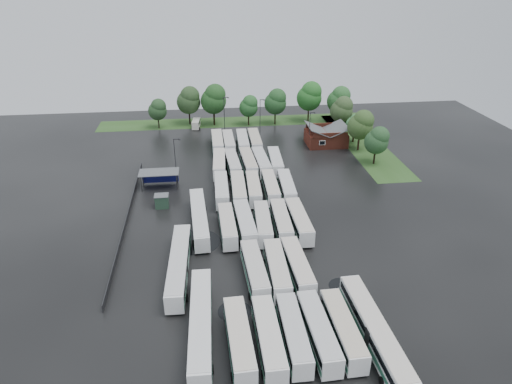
{
  "coord_description": "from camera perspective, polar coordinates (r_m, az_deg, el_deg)",
  "views": [
    {
      "loc": [
        -7.38,
        -66.78,
        41.89
      ],
      "look_at": [
        2.0,
        12.0,
        2.5
      ],
      "focal_mm": 32.0,
      "sensor_mm": 36.0,
      "label": 1
    }
  ],
  "objects": [
    {
      "name": "bus_r5c0",
      "position": [
        116.18,
        -4.85,
        6.19
      ],
      "size": [
        2.69,
        12.61,
        3.51
      ],
      "rotation": [
        0.0,
        0.0,
        0.0
      ],
      "color": "white",
      "rests_on": "ground"
    },
    {
      "name": "grass_strip_north",
      "position": [
        138.41,
        -2.62,
        8.76
      ],
      "size": [
        80.0,
        10.0,
        0.01
      ],
      "primitive_type": "cube",
      "color": "#294B1C",
      "rests_on": "ground"
    },
    {
      "name": "puddle_0",
      "position": [
        63.81,
        -2.7,
        -14.66
      ],
      "size": [
        4.58,
        4.58,
        0.01
      ],
      "primitive_type": "cylinder",
      "color": "black",
      "rests_on": "ground"
    },
    {
      "name": "puddle_3",
      "position": [
        80.62,
        4.88,
        -5.01
      ],
      "size": [
        3.48,
        3.48,
        0.01
      ],
      "primitive_type": "cylinder",
      "color": "black",
      "rests_on": "ground"
    },
    {
      "name": "lamp_post_back_e",
      "position": [
        127.09,
        0.57,
        9.77
      ],
      "size": [
        1.46,
        0.28,
        9.49
      ],
      "color": "#2D2D30",
      "rests_on": "ground"
    },
    {
      "name": "west_fence",
      "position": [
        86.7,
        -15.79,
        -3.13
      ],
      "size": [
        0.1,
        50.0,
        1.2
      ],
      "primitive_type": "cube",
      "color": "#2D2D30",
      "rests_on": "ground"
    },
    {
      "name": "tree_north_6",
      "position": [
        140.72,
        10.12,
        11.15
      ],
      "size": [
        5.49,
        5.48,
        9.07
      ],
      "color": "black",
      "rests_on": "ground"
    },
    {
      "name": "lamp_post_nw",
      "position": [
        97.59,
        -10.0,
        4.27
      ],
      "size": [
        1.53,
        0.3,
        9.96
      ],
      "color": "#2D2D30",
      "rests_on": "ground"
    },
    {
      "name": "artic_bus_west_a",
      "position": [
        59.52,
        -6.92,
        -16.01
      ],
      "size": [
        3.11,
        18.85,
        3.49
      ],
      "rotation": [
        0.0,
        0.0,
        -0.02
      ],
      "color": "white",
      "rests_on": "ground"
    },
    {
      "name": "brick_building",
      "position": [
        120.78,
        8.73,
        6.74
      ],
      "size": [
        10.07,
        8.6,
        5.39
      ],
      "color": "maroon",
      "rests_on": "ground"
    },
    {
      "name": "bus_r4c1",
      "position": [
        103.27,
        -2.92,
        3.55
      ],
      "size": [
        3.13,
        12.16,
        3.35
      ],
      "rotation": [
        0.0,
        0.0,
        0.05
      ],
      "color": "white",
      "rests_on": "ground"
    },
    {
      "name": "bus_r2c0",
      "position": [
        78.75,
        -3.59,
        -4.23
      ],
      "size": [
        2.82,
        12.02,
        3.33
      ],
      "rotation": [
        0.0,
        0.0,
        0.02
      ],
      "color": "white",
      "rests_on": "ground"
    },
    {
      "name": "artic_bus_west_c",
      "position": [
        69.84,
        -9.61,
        -8.94
      ],
      "size": [
        3.34,
        18.73,
        3.46
      ],
      "rotation": [
        0.0,
        0.0,
        -0.04
      ],
      "color": "white",
      "rests_on": "ground"
    },
    {
      "name": "bus_r0c1",
      "position": [
        57.33,
        1.58,
        -17.82
      ],
      "size": [
        2.8,
        12.54,
        3.48
      ],
      "rotation": [
        0.0,
        0.0,
        0.01
      ],
      "color": "white",
      "rests_on": "ground"
    },
    {
      "name": "bus_r4c4",
      "position": [
        104.25,
        2.43,
        3.81
      ],
      "size": [
        3.22,
        12.37,
        3.41
      ],
      "rotation": [
        0.0,
        0.0,
        -0.05
      ],
      "color": "white",
      "rests_on": "ground"
    },
    {
      "name": "lamp_post_ne",
      "position": [
        116.94,
        6.77,
        8.04
      ],
      "size": [
        1.43,
        0.28,
        9.31
      ],
      "color": "#2D2D30",
      "rests_on": "ground"
    },
    {
      "name": "minibus",
      "position": [
        133.62,
        -7.49,
        8.49
      ],
      "size": [
        2.59,
        5.56,
        2.34
      ],
      "rotation": [
        0.0,
        0.0,
        -0.12
      ],
      "color": "silver",
      "rests_on": "ground"
    },
    {
      "name": "tree_north_4",
      "position": [
        134.29,
        2.51,
        11.25
      ],
      "size": [
        6.42,
        6.42,
        10.63
      ],
      "color": "black",
      "rests_on": "ground"
    },
    {
      "name": "tree_east_3",
      "position": [
        129.48,
        10.72,
        10.14
      ],
      "size": [
        6.21,
        6.21,
        10.28
      ],
      "color": "black",
      "rests_on": "ground"
    },
    {
      "name": "tree_east_0",
      "position": [
        109.34,
        14.93,
        6.29
      ],
      "size": [
        5.57,
        5.57,
        9.22
      ],
      "color": "black",
      "rests_on": "ground"
    },
    {
      "name": "grass_strip_east",
      "position": [
        124.4,
        13.14,
        6.02
      ],
      "size": [
        10.0,
        50.0,
        0.01
      ],
      "primitive_type": "cube",
      "color": "#294B1C",
      "rests_on": "ground"
    },
    {
      "name": "tree_north_1",
      "position": [
        135.36,
        -8.37,
        11.31
      ],
      "size": [
        6.83,
        6.83,
        11.31
      ],
      "color": "black",
      "rests_on": "ground"
    },
    {
      "name": "bus_r2c1",
      "position": [
        79.17,
        -1.41,
        -3.93
      ],
      "size": [
        3.16,
        12.66,
        3.5
      ],
      "rotation": [
        0.0,
        0.0,
        0.04
      ],
      "color": "white",
      "rests_on": "ground"
    },
    {
      "name": "lamp_post_back_w",
      "position": [
        127.34,
        -3.94,
        9.91
      ],
      "size": [
        1.56,
        0.3,
        10.12
      ],
      "color": "#2D2D30",
      "rests_on": "ground"
    },
    {
      "name": "bus_r0c0",
      "position": [
        57.2,
        -2.11,
        -17.96
      ],
      "size": [
        3.11,
        12.56,
        3.47
      ],
      "rotation": [
        0.0,
        0.0,
        0.04
      ],
      "color": "white",
      "rests_on": "ground"
    },
    {
      "name": "bus_r0c4",
      "position": [
        59.46,
        10.78,
        -16.5
      ],
      "size": [
        2.84,
        12.23,
        3.39
      ],
      "rotation": [
        0.0,
        0.0,
        0.02
      ],
      "color": "white",
      "rests_on": "ground"
    },
    {
      "name": "tree_north_3",
      "position": [
        133.69,
        -0.88,
        10.72
      ],
      "size": [
        5.4,
        5.4,
        8.94
      ],
      "color": "black",
      "rests_on": "ground"
    },
    {
      "name": "artic_bus_west_b",
      "position": [
        81.44,
        -7.12,
        -3.25
      ],
      "size": [
        3.46,
        18.35,
        3.39
      ],
      "rotation": [
        0.0,
        0.0,
        0.05
      ],
      "color": "white",
      "rests_on": "ground"
    },
    {
      "name": "bus_r2c2",
      "position": [
        79.29,
        0.88,
        -3.95
      ],
      "size": [
        3.12,
        12.08,
        3.33
      ],
      "rotation": [
        0.0,
        0.0,
        -0.05
      ],
      "color": "white",
      "rests_on": "ground"
    },
    {
      "name": "tree_east_1",
      "position": [
        116.71,
        13.03,
        8.21
      ],
      "size": [
        6.37,
        6.37,
        10.55
      ],
      "color": "black",
      "rests_on": "ground"
    },
    {
      "name": "bus_r4c3",
      "position": [
        103.7,
        0.66,
        3.73
      ],
      "size": [
        3.14,
        12.65,
        3.49
      ],
      "rotation": [
        0.0,
        0.0,
        0.04
      ],
      "color": "white",
      "rests_on": "ground"
    },
    {
      "name": "tree_north_2",
      "position": [
        133.56,
        -5.27,
        11.52
      ],
      "size": [
        7.35,
        7.35,
        12.18
      ],
      "color": "black",
      "rests_on": "ground"
    },
    {
      "name": "wash_shed",
      "position": [
        97.45,
        -12.0,
        2.27
      ],
      "size": [
        8.2,
        4.2,
        3.58
      ],
      "color": "#2D2D30",
      "rests_on": "ground"
    },
    {
      "name": "bus_r5c1",
      "position": [
        116.18,
        -3.44,
        6.2
      ],
      "size": [
        2.66,
        12.16,
        3.38
      ],
      "rotation": [
        0.0,
        0.0,
        0.01
      ],
      "color": "white",
      "rests_on": "ground"
    },
    {
      "name": "bus_r3c2",
      "position": [
        91.44,
        -0.31,
        0.42
      ],
      "size": [
        3.01,
        12.03,
        3.32
      ],
      "rotation": [
        0.0,
        0.0,
        -0.04
      ],
      "color": "white",
      "rests_on": "ground"
    },
    {
      "name": "bus_r5c2",
      "position": [
        116.17,
        -1.68,
        6.26
      ],
      "size": [
        2.96,
        12.57,
        3.48
      ],
      "rotation": [
        0.0,
        0.0,
        -0.02
      ],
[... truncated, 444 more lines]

